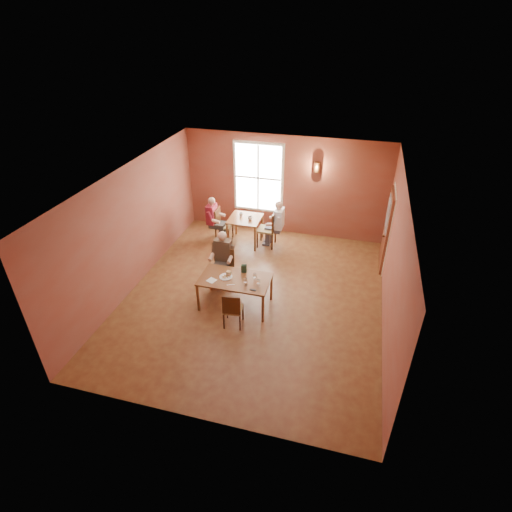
% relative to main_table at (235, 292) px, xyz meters
% --- Properties ---
extents(ground, '(6.00, 7.00, 0.01)m').
position_rel_main_table_xyz_m(ground, '(0.33, 0.40, -0.38)').
color(ground, brown).
rests_on(ground, ground).
extents(wall_back, '(6.00, 0.04, 3.00)m').
position_rel_main_table_xyz_m(wall_back, '(0.33, 3.90, 1.12)').
color(wall_back, brown).
rests_on(wall_back, ground).
extents(wall_front, '(6.00, 0.04, 3.00)m').
position_rel_main_table_xyz_m(wall_front, '(0.33, -3.10, 1.12)').
color(wall_front, brown).
rests_on(wall_front, ground).
extents(wall_left, '(0.04, 7.00, 3.00)m').
position_rel_main_table_xyz_m(wall_left, '(-2.67, 0.40, 1.12)').
color(wall_left, brown).
rests_on(wall_left, ground).
extents(wall_right, '(0.04, 7.00, 3.00)m').
position_rel_main_table_xyz_m(wall_right, '(3.33, 0.40, 1.12)').
color(wall_right, brown).
rests_on(wall_right, ground).
extents(ceiling, '(6.00, 7.00, 0.04)m').
position_rel_main_table_xyz_m(ceiling, '(0.33, 0.40, 2.62)').
color(ceiling, white).
rests_on(ceiling, wall_back).
extents(window, '(1.36, 0.10, 1.96)m').
position_rel_main_table_xyz_m(window, '(-0.47, 3.85, 1.32)').
color(window, white).
rests_on(window, wall_back).
extents(door, '(0.12, 1.04, 2.10)m').
position_rel_main_table_xyz_m(door, '(3.27, 2.70, 0.67)').
color(door, maroon).
rests_on(door, ground).
extents(wall_sconce, '(0.16, 0.16, 0.28)m').
position_rel_main_table_xyz_m(wall_sconce, '(1.23, 3.80, 1.82)').
color(wall_sconce, brown).
rests_on(wall_sconce, wall_back).
extents(main_table, '(1.60, 0.90, 0.75)m').
position_rel_main_table_xyz_m(main_table, '(0.00, 0.00, 0.00)').
color(main_table, brown).
rests_on(main_table, ground).
extents(chair_diner_main, '(0.43, 0.43, 0.98)m').
position_rel_main_table_xyz_m(chair_diner_main, '(-0.50, 0.65, 0.12)').
color(chair_diner_main, brown).
rests_on(chair_diner_main, ground).
extents(diner_main, '(0.54, 0.54, 1.35)m').
position_rel_main_table_xyz_m(diner_main, '(-0.50, 0.62, 0.30)').
color(diner_main, '#3A2C21').
rests_on(diner_main, ground).
extents(chair_empty, '(0.43, 0.43, 0.89)m').
position_rel_main_table_xyz_m(chair_empty, '(0.16, -0.65, 0.07)').
color(chair_empty, '#533416').
rests_on(chair_empty, ground).
extents(plate_food, '(0.35, 0.35, 0.04)m').
position_rel_main_table_xyz_m(plate_food, '(-0.22, 0.00, 0.39)').
color(plate_food, white).
rests_on(plate_food, main_table).
extents(sandwich, '(0.10, 0.10, 0.11)m').
position_rel_main_table_xyz_m(sandwich, '(-0.17, 0.06, 0.43)').
color(sandwich, tan).
rests_on(sandwich, main_table).
extents(goblet_a, '(0.09, 0.09, 0.18)m').
position_rel_main_table_xyz_m(goblet_a, '(0.45, 0.07, 0.47)').
color(goblet_a, white).
rests_on(goblet_a, main_table).
extents(goblet_b, '(0.09, 0.09, 0.18)m').
position_rel_main_table_xyz_m(goblet_b, '(0.59, -0.14, 0.47)').
color(goblet_b, silver).
rests_on(goblet_b, main_table).
extents(goblet_c, '(0.08, 0.08, 0.19)m').
position_rel_main_table_xyz_m(goblet_c, '(0.30, -0.17, 0.47)').
color(goblet_c, white).
rests_on(goblet_c, main_table).
extents(menu_stand, '(0.14, 0.09, 0.21)m').
position_rel_main_table_xyz_m(menu_stand, '(0.13, 0.30, 0.48)').
color(menu_stand, black).
rests_on(menu_stand, main_table).
extents(knife, '(0.18, 0.09, 0.00)m').
position_rel_main_table_xyz_m(knife, '(-0.02, -0.25, 0.38)').
color(knife, white).
rests_on(knife, main_table).
extents(napkin, '(0.24, 0.24, 0.01)m').
position_rel_main_table_xyz_m(napkin, '(-0.49, -0.20, 0.38)').
color(napkin, white).
rests_on(napkin, main_table).
extents(sunglasses, '(0.14, 0.05, 0.02)m').
position_rel_main_table_xyz_m(sunglasses, '(0.51, -0.31, 0.38)').
color(sunglasses, black).
rests_on(sunglasses, main_table).
extents(second_table, '(0.91, 0.91, 0.80)m').
position_rel_main_table_xyz_m(second_table, '(-0.62, 2.92, 0.02)').
color(second_table, brown).
rests_on(second_table, ground).
extents(chair_diner_white, '(0.48, 0.48, 1.09)m').
position_rel_main_table_xyz_m(chair_diner_white, '(0.03, 2.92, 0.17)').
color(chair_diner_white, '#5B321B').
rests_on(chair_diner_white, ground).
extents(diner_white, '(0.54, 0.54, 1.34)m').
position_rel_main_table_xyz_m(diner_white, '(0.06, 2.92, 0.30)').
color(diner_white, white).
rests_on(diner_white, ground).
extents(chair_diner_maroon, '(0.44, 0.44, 0.99)m').
position_rel_main_table_xyz_m(chair_diner_maroon, '(-1.27, 2.92, 0.12)').
color(chair_diner_maroon, '#4A2512').
rests_on(chair_diner_maroon, ground).
extents(diner_maroon, '(0.53, 0.53, 1.33)m').
position_rel_main_table_xyz_m(diner_maroon, '(-1.30, 2.92, 0.29)').
color(diner_maroon, maroon).
rests_on(diner_maroon, ground).
extents(cup_a, '(0.16, 0.16, 0.10)m').
position_rel_main_table_xyz_m(cup_a, '(-0.45, 2.86, 0.48)').
color(cup_a, silver).
rests_on(cup_a, second_table).
extents(cup_b, '(0.13, 0.13, 0.11)m').
position_rel_main_table_xyz_m(cup_b, '(-0.77, 3.01, 0.48)').
color(cup_b, white).
rests_on(cup_b, second_table).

